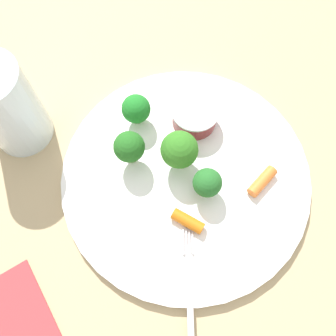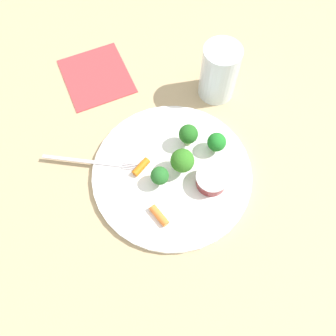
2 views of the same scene
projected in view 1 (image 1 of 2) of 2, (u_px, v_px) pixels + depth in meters
ground_plane at (185, 178)px, 0.44m from camera, size 2.40×2.40×0.00m
plate at (186, 177)px, 0.44m from camera, size 0.30×0.30×0.01m
sauce_cup at (195, 115)px, 0.45m from camera, size 0.06×0.06×0.03m
broccoli_floret_0 at (180, 150)px, 0.41m from camera, size 0.04×0.04×0.06m
broccoli_floret_1 at (207, 183)px, 0.40m from camera, size 0.03×0.03×0.04m
broccoli_floret_2 at (129, 147)px, 0.41m from camera, size 0.04×0.04×0.05m
broccoli_floret_3 at (136, 109)px, 0.44m from camera, size 0.04×0.04×0.04m
carrot_stick_0 at (188, 221)px, 0.41m from camera, size 0.03×0.04×0.01m
carrot_stick_1 at (262, 181)px, 0.42m from camera, size 0.04×0.03×0.01m
fork at (190, 313)px, 0.38m from camera, size 0.09×0.17×0.00m
drinking_glass at (6, 107)px, 0.41m from camera, size 0.07×0.07×0.12m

